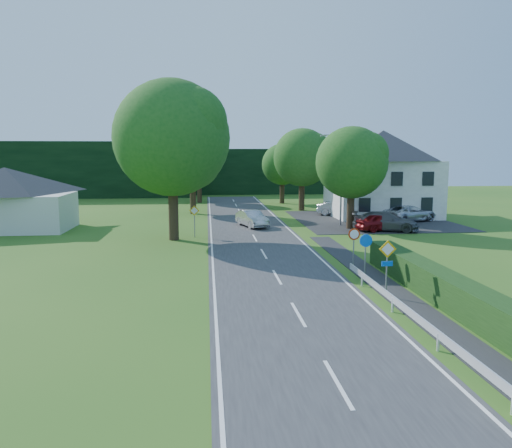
{
  "coord_description": "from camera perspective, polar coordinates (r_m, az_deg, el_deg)",
  "views": [
    {
      "loc": [
        -3.53,
        -12.76,
        6.35
      ],
      "look_at": [
        -0.55,
        17.42,
        2.04
      ],
      "focal_mm": 35.0,
      "sensor_mm": 36.0,
      "label": 1
    }
  ],
  "objects": [
    {
      "name": "parked_car_grey",
      "position": [
        42.23,
        14.56,
        0.3
      ],
      "size": [
        5.71,
        3.88,
        1.54
      ],
      "primitive_type": "imported",
      "rotation": [
        0.0,
        0.0,
        1.21
      ],
      "color": "#4B4C50",
      "rests_on": "parking_pad"
    },
    {
      "name": "tree_right_far",
      "position": [
        55.79,
        5.28,
        6.21
      ],
      "size": [
        7.4,
        7.4,
        9.09
      ],
      "primitive_type": null,
      "color": "#1B5218",
      "rests_on": "ground"
    },
    {
      "name": "streetlight",
      "position": [
        44.34,
        9.57,
        5.55
      ],
      "size": [
        2.03,
        0.18,
        8.0
      ],
      "color": "gray",
      "rests_on": "ground"
    },
    {
      "name": "treeline_left",
      "position": [
        78.7,
        -23.87,
        5.7
      ],
      "size": [
        44.0,
        6.0,
        8.0
      ],
      "primitive_type": "cube",
      "color": "black",
      "rests_on": "ground"
    },
    {
      "name": "tree_right_back",
      "position": [
        63.53,
        3.01,
        5.77
      ],
      "size": [
        6.2,
        6.2,
        7.56
      ],
      "primitive_type": null,
      "color": "#1B5218",
      "rests_on": "ground"
    },
    {
      "name": "bungalow_left",
      "position": [
        45.96,
        -26.64,
        2.7
      ],
      "size": [
        11.0,
        6.5,
        5.2
      ],
      "color": "silver",
      "rests_on": "ground"
    },
    {
      "name": "parked_car_silver_b",
      "position": [
        48.72,
        17.15,
        1.17
      ],
      "size": [
        5.87,
        4.35,
        1.48
      ],
      "primitive_type": "imported",
      "rotation": [
        0.0,
        0.0,
        1.97
      ],
      "color": "silver",
      "rests_on": "parking_pad"
    },
    {
      "name": "parked_car_red",
      "position": [
        42.12,
        14.14,
        0.25
      ],
      "size": [
        4.6,
        2.6,
        1.48
      ],
      "primitive_type": "imported",
      "rotation": [
        0.0,
        0.0,
        1.78
      ],
      "color": "maroon",
      "rests_on": "parking_pad"
    },
    {
      "name": "line_edge_left",
      "position": [
        33.36,
        -5.06,
        -2.83
      ],
      "size": [
        0.12,
        80.0,
        0.01
      ],
      "primitive_type": "cube",
      "color": "white",
      "rests_on": "road"
    },
    {
      "name": "footpath",
      "position": [
        18.16,
        23.27,
        -12.99
      ],
      "size": [
        1.5,
        44.0,
        0.04
      ],
      "primitive_type": "cube",
      "color": "#252527",
      "rests_on": "ground"
    },
    {
      "name": "tree_main",
      "position": [
        36.84,
        -9.55,
        7.16
      ],
      "size": [
        9.4,
        9.4,
        11.64
      ],
      "primitive_type": null,
      "color": "#1B5218",
      "rests_on": "ground"
    },
    {
      "name": "moving_car",
      "position": [
        43.04,
        -0.46,
        0.62
      ],
      "size": [
        2.74,
        4.56,
        1.42
      ],
      "primitive_type": "imported",
      "rotation": [
        0.0,
        0.0,
        0.31
      ],
      "color": "#ABAAAF",
      "rests_on": "road"
    },
    {
      "name": "house_white",
      "position": [
        51.85,
        14.2,
        5.7
      ],
      "size": [
        10.6,
        8.4,
        8.6
      ],
      "color": "silver",
      "rests_on": "ground"
    },
    {
      "name": "parking_pad",
      "position": [
        48.73,
        13.0,
        0.43
      ],
      "size": [
        14.0,
        16.0,
        0.04
      ],
      "primitive_type": "cube",
      "color": "#252527",
      "rests_on": "ground"
    },
    {
      "name": "road",
      "position": [
        33.55,
        0.51,
        -2.78
      ],
      "size": [
        7.0,
        80.0,
        0.04
      ],
      "primitive_type": "cube",
      "color": "#313133",
      "rests_on": "ground"
    },
    {
      "name": "parked_car_silver_a",
      "position": [
        51.83,
        9.4,
        1.81
      ],
      "size": [
        4.68,
        2.65,
        1.46
      ],
      "primitive_type": "imported",
      "rotation": [
        0.0,
        0.0,
        1.3
      ],
      "color": "#B8B7BC",
      "rests_on": "parking_pad"
    },
    {
      "name": "sign_roundabout",
      "position": [
        25.43,
        12.41,
        -2.7
      ],
      "size": [
        0.64,
        0.08,
        2.37
      ],
      "color": "gray",
      "rests_on": "ground"
    },
    {
      "name": "treeline_right",
      "position": [
        79.65,
        2.71,
        6.04
      ],
      "size": [
        30.0,
        5.0,
        7.0
      ],
      "primitive_type": "cube",
      "color": "black",
      "rests_on": "ground"
    },
    {
      "name": "sign_priority_right",
      "position": [
        22.63,
        14.77,
        -3.79
      ],
      "size": [
        0.78,
        0.09,
        2.59
      ],
      "color": "gray",
      "rests_on": "ground"
    },
    {
      "name": "sign_priority_left",
      "position": [
        38.03,
        -7.05,
        1.04
      ],
      "size": [
        0.78,
        0.09,
        2.44
      ],
      "color": "gray",
      "rests_on": "ground"
    },
    {
      "name": "tree_right_mid",
      "position": [
        42.55,
        10.84,
        5.18
      ],
      "size": [
        7.0,
        7.0,
        8.58
      ],
      "primitive_type": null,
      "color": "#1B5218",
      "rests_on": "ground"
    },
    {
      "name": "ground",
      "position": [
        14.68,
        9.3,
        -17.65
      ],
      "size": [
        160.0,
        160.0,
        0.0
      ],
      "primitive_type": "plane",
      "color": "#2B5A19",
      "rests_on": "ground"
    },
    {
      "name": "line_edge_right",
      "position": [
        34.04,
        5.96,
        -2.62
      ],
      "size": [
        0.12,
        80.0,
        0.01
      ],
      "primitive_type": "cube",
      "color": "white",
      "rests_on": "road"
    },
    {
      "name": "line_centre",
      "position": [
        33.55,
        0.51,
        -2.74
      ],
      "size": [
        0.12,
        80.0,
        0.01
      ],
      "primitive_type": null,
      "color": "white",
      "rests_on": "road"
    },
    {
      "name": "sign_speed_limit",
      "position": [
        27.28,
        11.13,
        -1.73
      ],
      "size": [
        0.64,
        0.11,
        2.37
      ],
      "color": "gray",
      "rests_on": "ground"
    },
    {
      "name": "tree_left_far",
      "position": [
        52.82,
        -7.26,
        5.8
      ],
      "size": [
        7.0,
        7.0,
        8.58
      ],
      "primitive_type": null,
      "color": "#1B5218",
      "rests_on": "ground"
    },
    {
      "name": "parasol",
      "position": [
        48.84,
        14.3,
        1.48
      ],
      "size": [
        2.44,
        2.47,
        1.79
      ],
      "primitive_type": "imported",
      "rotation": [
        0.0,
        0.0,
        0.29
      ],
      "color": "#B5230E",
      "rests_on": "parking_pad"
    },
    {
      "name": "motorcycle",
      "position": [
        47.35,
        0.08,
        1.02
      ],
      "size": [
        1.16,
        1.91,
        0.95
      ],
      "primitive_type": "imported",
      "rotation": [
        0.0,
        0.0,
        0.32
      ],
      "color": "black",
      "rests_on": "road"
    },
    {
      "name": "guardrail",
      "position": [
        15.13,
        25.21,
        -16.11
      ],
      "size": [
        0.12,
        26.0,
        0.69
      ],
      "primitive_type": null,
      "color": "white",
      "rests_on": "ground"
    },
    {
      "name": "tree_left_back",
      "position": [
        64.81,
        -6.52,
        6.0
      ],
      "size": [
        6.6,
        6.6,
        8.07
      ],
      "primitive_type": null,
      "color": "#1B5218",
      "rests_on": "ground"
    }
  ]
}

